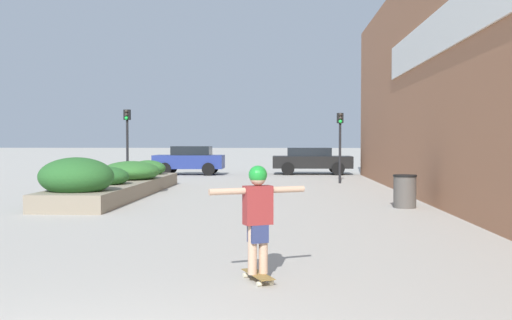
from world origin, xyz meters
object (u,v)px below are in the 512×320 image
object	(u,v)px
skateboarder	(258,208)
traffic_light_left	(127,133)
car_leftmost	(311,160)
skateboard	(258,276)
car_center_right	(190,160)
trash_bin	(405,191)
car_center_left	(499,162)
traffic_light_right	(340,135)

from	to	relation	value
skateboarder	traffic_light_left	size ratio (longest dim) A/B	0.45
car_leftmost	skateboard	bearing A→B (deg)	-4.44
car_leftmost	car_center_right	size ratio (longest dim) A/B	1.15
skateboarder	trash_bin	world-z (taller)	skateboarder
skateboard	car_center_left	bearing A→B (deg)	38.43
skateboarder	car_center_left	size ratio (longest dim) A/B	0.35
trash_bin	traffic_light_right	world-z (taller)	traffic_light_right
trash_bin	car_center_right	world-z (taller)	car_center_right
car_leftmost	car_center_right	bearing A→B (deg)	-83.64
car_leftmost	trash_bin	bearing A→B (deg)	6.51
trash_bin	car_center_right	distance (m)	17.55
car_center_right	traffic_light_right	world-z (taller)	traffic_light_right
skateboarder	car_center_left	xyz separation A→B (m)	(11.83, 23.40, -0.21)
skateboard	car_center_right	distance (m)	24.35
car_leftmost	car_center_left	distance (m)	9.99
skateboarder	trash_bin	xyz separation A→B (m)	(3.74, 8.56, -0.51)
skateboarder	car_center_right	size ratio (longest dim) A/B	0.38
traffic_light_right	traffic_light_left	bearing A→B (deg)	-176.66
skateboarder	car_center_left	bearing A→B (deg)	38.43
car_leftmost	traffic_light_left	size ratio (longest dim) A/B	1.35
car_center_left	traffic_light_right	size ratio (longest dim) A/B	1.33
skateboard	car_leftmost	size ratio (longest dim) A/B	0.17
skateboarder	trash_bin	distance (m)	9.36
traffic_light_left	car_center_right	bearing A→B (deg)	75.88
car_center_left	traffic_light_right	distance (m)	10.70
skateboard	car_center_left	world-z (taller)	car_center_left
car_leftmost	traffic_light_right	size ratio (longest dim) A/B	1.42
trash_bin	traffic_light_left	world-z (taller)	traffic_light_left
trash_bin	skateboard	bearing A→B (deg)	-113.62
trash_bin	traffic_light_left	distance (m)	13.55
car_center_left	traffic_light_left	distance (m)	19.43
car_center_left	car_leftmost	bearing A→B (deg)	-96.93
skateboard	car_leftmost	bearing A→B (deg)	60.79
car_center_right	car_leftmost	bearing A→B (deg)	-83.64
traffic_light_right	skateboard	bearing A→B (deg)	-99.08
car_leftmost	traffic_light_right	xyz separation A→B (m)	(0.93, -6.84, 1.34)
skateboard	traffic_light_left	size ratio (longest dim) A/B	0.23
skateboarder	traffic_light_right	size ratio (longest dim) A/B	0.47
trash_bin	car_leftmost	bearing A→B (deg)	96.51
trash_bin	car_center_right	size ratio (longest dim) A/B	0.24
car_center_left	car_center_right	size ratio (longest dim) A/B	1.08
car_center_left	car_center_right	world-z (taller)	car_center_right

